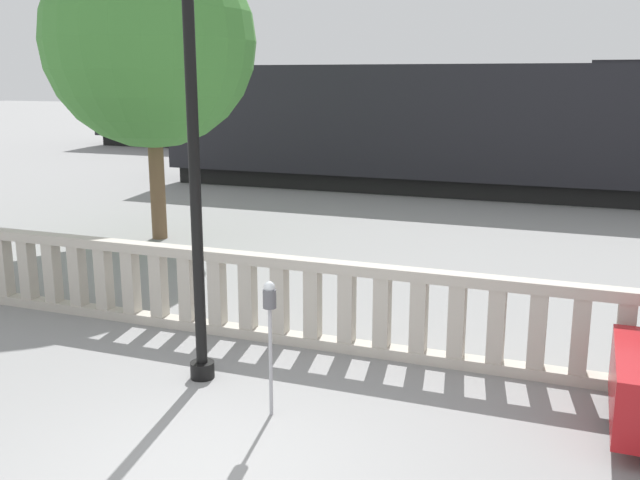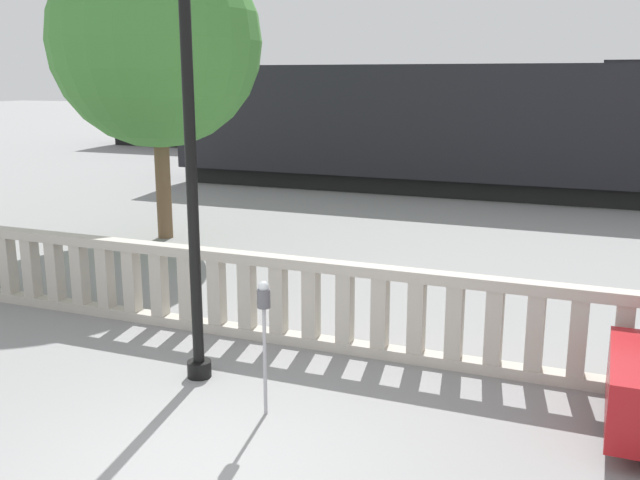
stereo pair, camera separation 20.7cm
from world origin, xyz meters
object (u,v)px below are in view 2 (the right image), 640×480
(train_near, at_px, (530,129))
(train_far, at_px, (364,113))
(tree_left, at_px, (156,42))
(lamppost, at_px, (188,89))
(parking_meter, at_px, (264,312))

(train_near, relative_size, train_far, 0.82)
(tree_left, bearing_deg, lamppost, -53.09)
(tree_left, bearing_deg, train_far, 95.18)
(train_far, bearing_deg, train_near, -50.03)
(parking_meter, distance_m, train_far, 27.17)
(lamppost, xyz_separation_m, train_near, (2.16, 15.12, -1.38))
(lamppost, height_order, train_near, lamppost)
(parking_meter, distance_m, train_near, 15.76)
(train_near, height_order, tree_left, tree_left)
(parking_meter, bearing_deg, tree_left, 130.67)
(parking_meter, bearing_deg, lamppost, 153.91)
(lamppost, height_order, train_far, lamppost)
(train_far, distance_m, tree_left, 19.34)
(train_far, bearing_deg, lamppost, -75.67)
(train_near, distance_m, train_far, 13.50)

